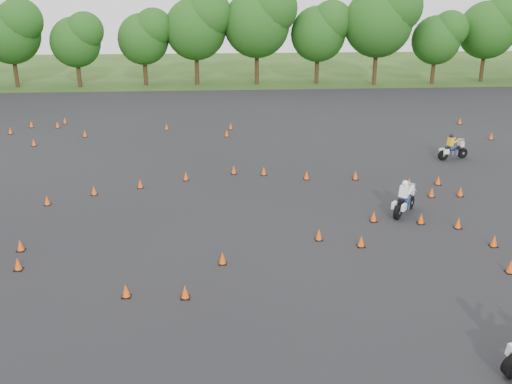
# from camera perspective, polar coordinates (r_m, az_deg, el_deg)

# --- Properties ---
(ground) EXTENTS (140.00, 140.00, 0.00)m
(ground) POSITION_cam_1_polar(r_m,az_deg,el_deg) (21.64, 0.77, -6.60)
(ground) COLOR #2D5119
(ground) RESTS_ON ground
(asphalt_pad) EXTENTS (62.00, 62.00, 0.00)m
(asphalt_pad) POSITION_cam_1_polar(r_m,az_deg,el_deg) (27.13, -0.31, -0.94)
(asphalt_pad) COLOR black
(asphalt_pad) RESTS_ON ground
(treeline) EXTENTS (86.86, 32.26, 10.77)m
(treeline) POSITION_cam_1_polar(r_m,az_deg,el_deg) (54.84, 0.38, 14.63)
(treeline) COLOR #1E4C15
(treeline) RESTS_ON ground
(traffic_cones) EXTENTS (36.22, 33.29, 0.45)m
(traffic_cones) POSITION_cam_1_polar(r_m,az_deg,el_deg) (26.45, -1.14, -0.98)
(traffic_cones) COLOR #F9500A
(traffic_cones) RESTS_ON asphalt_pad
(rider_yellow) EXTENTS (2.07, 1.12, 1.53)m
(rider_yellow) POSITION_cam_1_polar(r_m,az_deg,el_deg) (35.54, 19.19, 4.30)
(rider_yellow) COLOR orange
(rider_yellow) RESTS_ON ground
(rider_white) EXTENTS (1.84, 2.06, 1.64)m
(rider_white) POSITION_cam_1_polar(r_m,az_deg,el_deg) (26.23, 14.67, -0.45)
(rider_white) COLOR white
(rider_white) RESTS_ON ground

